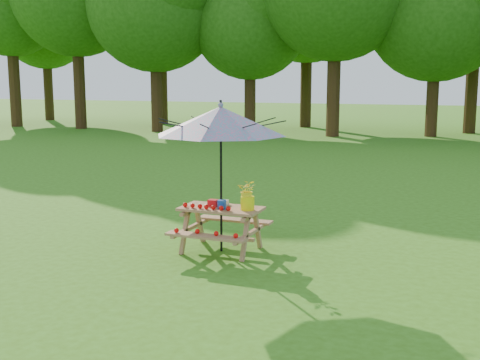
% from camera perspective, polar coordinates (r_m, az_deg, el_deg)
% --- Properties ---
extents(ground, '(120.00, 120.00, 0.00)m').
position_cam_1_polar(ground, '(7.27, -19.82, -11.53)').
color(ground, '#3A7015').
rests_on(ground, ground).
extents(picnic_table, '(1.20, 1.32, 0.67)m').
position_cam_1_polar(picnic_table, '(8.99, -1.79, -4.75)').
color(picnic_table, '#936142').
rests_on(picnic_table, ground).
extents(patio_umbrella, '(2.17, 2.17, 2.25)m').
position_cam_1_polar(patio_umbrella, '(8.74, -1.84, 5.62)').
color(patio_umbrella, black).
rests_on(patio_umbrella, ground).
extents(produce_bins, '(0.33, 0.41, 0.13)m').
position_cam_1_polar(produce_bins, '(8.93, -1.98, -2.24)').
color(produce_bins, red).
rests_on(produce_bins, picnic_table).
extents(tomatoes_row, '(0.77, 0.13, 0.07)m').
position_cam_1_polar(tomatoes_row, '(8.81, -3.16, -2.54)').
color(tomatoes_row, red).
rests_on(tomatoes_row, picnic_table).
extents(flower_bucket, '(0.31, 0.28, 0.44)m').
position_cam_1_polar(flower_bucket, '(8.69, 0.71, -1.34)').
color(flower_bucket, '#FFF10D').
rests_on(flower_bucket, picnic_table).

